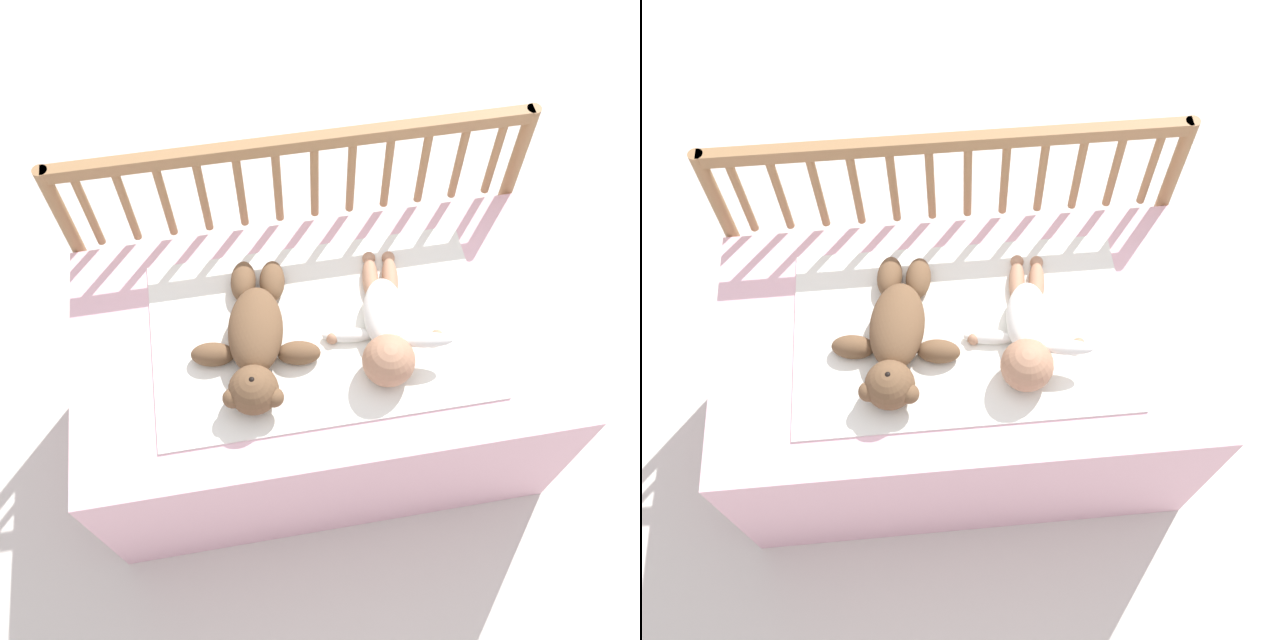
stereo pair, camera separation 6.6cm
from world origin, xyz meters
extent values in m
plane|color=silver|center=(0.00, 0.00, 0.00)|extent=(12.00, 12.00, 0.00)
cube|color=#EDB7C6|center=(0.00, 0.00, 0.28)|extent=(1.22, 0.69, 0.56)
cylinder|color=#997047|center=(-0.59, 0.37, 0.43)|extent=(0.04, 0.04, 0.85)
cylinder|color=#997047|center=(0.59, 0.37, 0.43)|extent=(0.04, 0.04, 0.85)
cube|color=#997047|center=(0.00, 0.37, 0.83)|extent=(1.18, 0.03, 0.04)
cylinder|color=#997047|center=(-0.52, 0.37, 0.69)|extent=(0.02, 0.02, 0.26)
cylinder|color=#997047|center=(-0.43, 0.37, 0.69)|extent=(0.02, 0.02, 0.26)
cylinder|color=#997047|center=(-0.33, 0.37, 0.69)|extent=(0.02, 0.02, 0.26)
cylinder|color=#997047|center=(-0.24, 0.37, 0.69)|extent=(0.02, 0.02, 0.26)
cylinder|color=#997047|center=(-0.14, 0.37, 0.69)|extent=(0.02, 0.02, 0.26)
cylinder|color=#997047|center=(-0.05, 0.37, 0.69)|extent=(0.02, 0.02, 0.26)
cylinder|color=#997047|center=(0.05, 0.37, 0.69)|extent=(0.02, 0.02, 0.26)
cylinder|color=#997047|center=(0.14, 0.37, 0.69)|extent=(0.02, 0.02, 0.26)
cylinder|color=#997047|center=(0.24, 0.37, 0.69)|extent=(0.02, 0.02, 0.26)
cylinder|color=#997047|center=(0.33, 0.37, 0.69)|extent=(0.02, 0.02, 0.26)
cylinder|color=#997047|center=(0.43, 0.37, 0.69)|extent=(0.02, 0.02, 0.26)
cylinder|color=#997047|center=(0.52, 0.37, 0.69)|extent=(0.02, 0.02, 0.26)
cube|color=white|center=(0.00, 0.01, 0.56)|extent=(0.82, 0.51, 0.01)
ellipsoid|color=brown|center=(-0.16, 0.01, 0.61)|extent=(0.16, 0.25, 0.10)
sphere|color=brown|center=(-0.18, -0.15, 0.62)|extent=(0.12, 0.12, 0.12)
sphere|color=beige|center=(-0.18, -0.15, 0.65)|extent=(0.05, 0.05, 0.05)
sphere|color=black|center=(-0.18, -0.15, 0.67)|extent=(0.02, 0.02, 0.02)
sphere|color=brown|center=(-0.14, -0.18, 0.62)|extent=(0.05, 0.05, 0.05)
sphere|color=brown|center=(-0.23, -0.17, 0.62)|extent=(0.05, 0.05, 0.05)
ellipsoid|color=brown|center=(-0.06, -0.06, 0.59)|extent=(0.11, 0.07, 0.06)
ellipsoid|color=brown|center=(-0.26, -0.03, 0.59)|extent=(0.11, 0.07, 0.06)
ellipsoid|color=brown|center=(-0.10, 0.15, 0.59)|extent=(0.08, 0.12, 0.06)
ellipsoid|color=brown|center=(-0.17, 0.16, 0.59)|extent=(0.08, 0.12, 0.06)
ellipsoid|color=white|center=(0.16, 0.01, 0.60)|extent=(0.13, 0.20, 0.08)
sphere|color=tan|center=(0.14, -0.13, 0.62)|extent=(0.12, 0.12, 0.12)
ellipsoid|color=white|center=(0.23, -0.10, 0.64)|extent=(0.13, 0.05, 0.04)
ellipsoid|color=white|center=(0.06, -0.03, 0.58)|extent=(0.13, 0.05, 0.04)
sphere|color=tan|center=(0.28, -0.07, 0.58)|extent=(0.03, 0.03, 0.03)
sphere|color=tan|center=(0.03, -0.03, 0.58)|extent=(0.03, 0.03, 0.03)
ellipsoid|color=tan|center=(0.20, 0.12, 0.58)|extent=(0.06, 0.13, 0.04)
ellipsoid|color=tan|center=(0.15, 0.12, 0.58)|extent=(0.06, 0.13, 0.04)
sphere|color=tan|center=(0.21, 0.18, 0.58)|extent=(0.03, 0.03, 0.03)
sphere|color=tan|center=(0.16, 0.19, 0.58)|extent=(0.03, 0.03, 0.03)
camera|label=1|loc=(-0.14, -0.83, 2.09)|focal=40.00mm
camera|label=2|loc=(-0.08, -0.84, 2.09)|focal=40.00mm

